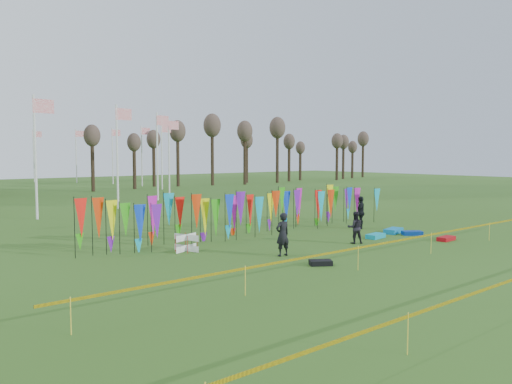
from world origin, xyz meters
TOP-DOWN VIEW (x-y plane):
  - ground at (0.00, 0.00)m, footprint 160.00×160.00m
  - banner_row at (0.28, 7.13)m, footprint 18.64×0.64m
  - caution_tape_near at (-0.22, -1.41)m, footprint 26.00×0.02m
  - tree_line at (32.00, 44.00)m, footprint 53.92×1.92m
  - box_kite at (-4.88, 5.56)m, footprint 0.68×0.68m
  - person_left at (-2.31, 2.21)m, footprint 0.68×0.52m
  - person_mid at (2.30, 2.22)m, footprint 0.86×0.79m
  - person_right at (6.23, 5.07)m, footprint 1.24×1.13m
  - kite_bag_turquoise at (4.28, 2.54)m, footprint 1.17×0.70m
  - kite_bag_blue at (6.55, 1.94)m, footprint 1.12×1.01m
  - kite_bag_red at (6.39, -0.07)m, footprint 1.11×0.58m
  - kite_bag_black at (-2.35, 0.02)m, footprint 0.97×0.86m
  - kite_bag_teal at (6.35, 2.95)m, footprint 1.41×0.91m

SIDE VIEW (x-z plane):
  - ground at x=0.00m, z-range 0.00..0.00m
  - kite_bag_black at x=-2.35m, z-range 0.00..0.19m
  - kite_bag_red at x=6.39m, z-range 0.00..0.20m
  - kite_bag_blue at x=6.55m, z-range 0.00..0.21m
  - kite_bag_turquoise at x=4.28m, z-range 0.00..0.22m
  - kite_bag_teal at x=6.35m, z-range 0.00..0.25m
  - box_kite at x=-4.88m, z-range 0.00..0.76m
  - person_mid at x=2.30m, z-range 0.00..1.51m
  - caution_tape_near at x=-0.22m, z-range 0.33..1.23m
  - person_left at x=-2.31m, z-range 0.00..1.80m
  - person_right at x=6.23m, z-range 0.00..1.85m
  - banner_row at x=0.28m, z-range 0.25..2.51m
  - tree_line at x=32.00m, z-range 2.25..10.09m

